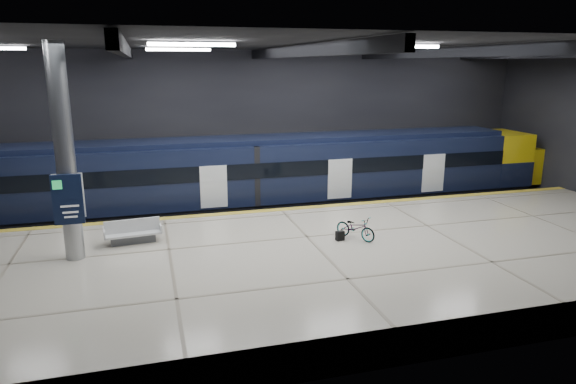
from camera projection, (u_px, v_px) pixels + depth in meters
name	position (u px, v px, depth m)	size (l,w,h in m)	color
ground	(299.00, 255.00, 20.19)	(30.00, 30.00, 0.00)	black
room_shell	(300.00, 109.00, 18.80)	(30.10, 16.10, 8.05)	black
platform	(320.00, 265.00, 17.72)	(30.00, 11.00, 1.10)	beige
safety_strip	(281.00, 209.00, 22.49)	(30.00, 0.40, 0.01)	gold
rails	(267.00, 215.00, 25.31)	(30.00, 1.52, 0.16)	gray
train	(307.00, 173.00, 25.36)	(29.40, 2.84, 3.79)	black
bench	(133.00, 234.00, 18.28)	(2.04, 1.01, 0.87)	#595B60
bicycle	(356.00, 228.00, 18.63)	(0.57, 1.63, 0.86)	#99999E
pannier_bag	(340.00, 236.00, 18.54)	(0.30, 0.18, 0.35)	black
info_column	(65.00, 158.00, 16.06)	(0.90, 0.78, 6.90)	#9EA0A5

